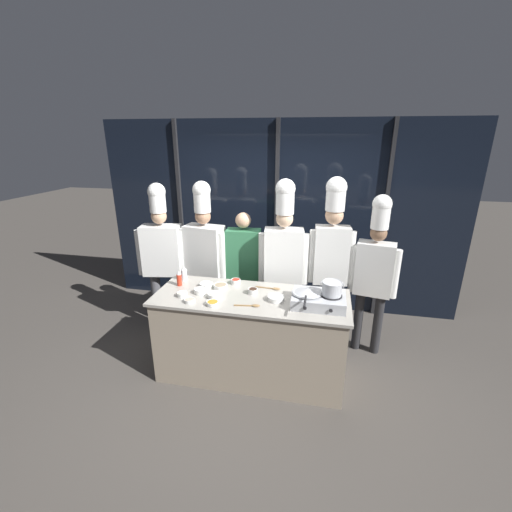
# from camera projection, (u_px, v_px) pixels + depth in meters

# --- Properties ---
(ground_plane) EXTENTS (24.00, 24.00, 0.00)m
(ground_plane) POSITION_uv_depth(u_px,v_px,m) (251.00, 372.00, 3.80)
(ground_plane) COLOR #47423D
(window_wall_back) EXTENTS (5.16, 0.09, 2.70)m
(window_wall_back) POSITION_uv_depth(u_px,v_px,m) (277.00, 218.00, 4.93)
(window_wall_back) COLOR black
(window_wall_back) RESTS_ON ground_plane
(demo_counter) EXTENTS (1.99, 0.77, 0.93)m
(demo_counter) POSITION_uv_depth(u_px,v_px,m) (251.00, 336.00, 3.64)
(demo_counter) COLOR gray
(demo_counter) RESTS_ON ground_plane
(portable_stove) EXTENTS (0.51, 0.39, 0.12)m
(portable_stove) POSITION_uv_depth(u_px,v_px,m) (319.00, 300.00, 3.29)
(portable_stove) COLOR #B2B5BA
(portable_stove) RESTS_ON demo_counter
(frying_pan) EXTENTS (0.29, 0.51, 0.04)m
(frying_pan) POSITION_uv_depth(u_px,v_px,m) (307.00, 291.00, 3.28)
(frying_pan) COLOR #ADAFB5
(frying_pan) RESTS_ON portable_stove
(stock_pot) EXTENTS (0.22, 0.19, 0.13)m
(stock_pot) POSITION_uv_depth(u_px,v_px,m) (332.00, 288.00, 3.23)
(stock_pot) COLOR #B7BABF
(stock_pot) RESTS_ON portable_stove
(squeeze_bottle_chili) EXTENTS (0.05, 0.05, 0.17)m
(squeeze_bottle_chili) POSITION_uv_depth(u_px,v_px,m) (179.00, 279.00, 3.71)
(squeeze_bottle_chili) COLOR red
(squeeze_bottle_chili) RESTS_ON demo_counter
(squeeze_bottle_clear) EXTENTS (0.07, 0.07, 0.17)m
(squeeze_bottle_clear) POSITION_uv_depth(u_px,v_px,m) (184.00, 274.00, 3.85)
(squeeze_bottle_clear) COLOR white
(squeeze_bottle_clear) RESTS_ON demo_counter
(prep_bowl_soy_glaze) EXTENTS (0.10, 0.10, 0.06)m
(prep_bowl_soy_glaze) POSITION_uv_depth(u_px,v_px,m) (253.00, 291.00, 3.53)
(prep_bowl_soy_glaze) COLOR white
(prep_bowl_soy_glaze) RESTS_ON demo_counter
(prep_bowl_onion) EXTENTS (0.17, 0.17, 0.05)m
(prep_bowl_onion) POSITION_uv_depth(u_px,v_px,m) (276.00, 298.00, 3.39)
(prep_bowl_onion) COLOR white
(prep_bowl_onion) RESTS_ON demo_counter
(prep_bowl_shrimp) EXTENTS (0.11, 0.11, 0.03)m
(prep_bowl_shrimp) POSITION_uv_depth(u_px,v_px,m) (190.00, 300.00, 3.36)
(prep_bowl_shrimp) COLOR white
(prep_bowl_shrimp) RESTS_ON demo_counter
(prep_bowl_chili_flakes) EXTENTS (0.10, 0.10, 0.05)m
(prep_bowl_chili_flakes) POSITION_uv_depth(u_px,v_px,m) (236.00, 281.00, 3.77)
(prep_bowl_chili_flakes) COLOR white
(prep_bowl_chili_flakes) RESTS_ON demo_counter
(prep_bowl_rice) EXTENTS (0.13, 0.13, 0.05)m
(prep_bowl_rice) POSITION_uv_depth(u_px,v_px,m) (200.00, 291.00, 3.54)
(prep_bowl_rice) COLOR white
(prep_bowl_rice) RESTS_ON demo_counter
(prep_bowl_mushrooms) EXTENTS (0.15, 0.15, 0.05)m
(prep_bowl_mushrooms) POSITION_uv_depth(u_px,v_px,m) (221.00, 286.00, 3.66)
(prep_bowl_mushrooms) COLOR white
(prep_bowl_mushrooms) RESTS_ON demo_counter
(prep_bowl_noodles) EXTENTS (0.11, 0.11, 0.05)m
(prep_bowl_noodles) POSITION_uv_depth(u_px,v_px,m) (182.00, 294.00, 3.47)
(prep_bowl_noodles) COLOR white
(prep_bowl_noodles) RESTS_ON demo_counter
(prep_bowl_bean_sprouts) EXTENTS (0.15, 0.15, 0.04)m
(prep_bowl_bean_sprouts) POSITION_uv_depth(u_px,v_px,m) (206.00, 285.00, 3.70)
(prep_bowl_bean_sprouts) COLOR white
(prep_bowl_bean_sprouts) RESTS_ON demo_counter
(prep_bowl_chicken) EXTENTS (0.15, 0.15, 0.05)m
(prep_bowl_chicken) POSITION_uv_depth(u_px,v_px,m) (215.00, 295.00, 3.45)
(prep_bowl_chicken) COLOR white
(prep_bowl_chicken) RESTS_ON demo_counter
(prep_bowl_carrots) EXTENTS (0.12, 0.12, 0.04)m
(prep_bowl_carrots) POSITION_uv_depth(u_px,v_px,m) (213.00, 303.00, 3.30)
(prep_bowl_carrots) COLOR white
(prep_bowl_carrots) RESTS_ON demo_counter
(serving_spoon_slotted) EXTENTS (0.25, 0.07, 0.02)m
(serving_spoon_slotted) POSITION_uv_depth(u_px,v_px,m) (252.00, 305.00, 3.28)
(serving_spoon_slotted) COLOR olive
(serving_spoon_slotted) RESTS_ON demo_counter
(serving_spoon_solid) EXTENTS (0.27, 0.06, 0.02)m
(serving_spoon_solid) POSITION_uv_depth(u_px,v_px,m) (273.00, 288.00, 3.65)
(serving_spoon_solid) COLOR olive
(serving_spoon_solid) RESTS_ON demo_counter
(chef_head) EXTENTS (0.63, 0.33, 1.95)m
(chef_head) POSITION_uv_depth(u_px,v_px,m) (162.00, 251.00, 4.33)
(chef_head) COLOR #4C4C51
(chef_head) RESTS_ON ground_plane
(chef_sous) EXTENTS (0.62, 0.32, 1.98)m
(chef_sous) POSITION_uv_depth(u_px,v_px,m) (205.00, 251.00, 4.27)
(chef_sous) COLOR #2D3856
(chef_sous) RESTS_ON ground_plane
(person_guest) EXTENTS (0.54, 0.25, 1.62)m
(person_guest) POSITION_uv_depth(u_px,v_px,m) (244.00, 263.00, 4.24)
(person_guest) COLOR #232326
(person_guest) RESTS_ON ground_plane
(chef_line) EXTENTS (0.58, 0.29, 2.04)m
(chef_line) POSITION_uv_depth(u_px,v_px,m) (284.00, 255.00, 3.98)
(chef_line) COLOR #232326
(chef_line) RESTS_ON ground_plane
(chef_pastry) EXTENTS (0.51, 0.23, 2.07)m
(chef_pastry) POSITION_uv_depth(u_px,v_px,m) (332.00, 250.00, 3.91)
(chef_pastry) COLOR #2D3856
(chef_pastry) RESTS_ON ground_plane
(chef_apprentice) EXTENTS (0.53, 0.29, 1.90)m
(chef_apprentice) POSITION_uv_depth(u_px,v_px,m) (374.00, 267.00, 3.84)
(chef_apprentice) COLOR #232326
(chef_apprentice) RESTS_ON ground_plane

